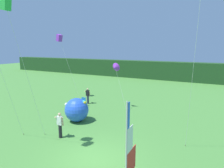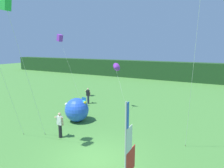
% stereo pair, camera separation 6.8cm
% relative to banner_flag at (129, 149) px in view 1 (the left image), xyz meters
% --- Properties ---
extents(ground_plane, '(120.00, 120.00, 0.00)m').
position_rel_banner_flag_xyz_m(ground_plane, '(-2.48, 1.28, -1.85)').
color(ground_plane, '#478438').
extents(distant_treeline, '(80.00, 2.40, 3.25)m').
position_rel_banner_flag_xyz_m(distant_treeline, '(-2.48, 28.86, -0.23)').
color(distant_treeline, '#1E421E').
rests_on(distant_treeline, ground).
extents(banner_flag, '(0.06, 1.03, 3.86)m').
position_rel_banner_flag_xyz_m(banner_flag, '(0.00, 0.00, 0.00)').
color(banner_flag, '#B7B7BC').
rests_on(banner_flag, ground).
extents(person_near_banner, '(0.55, 0.48, 1.63)m').
position_rel_banner_flag_xyz_m(person_near_banner, '(-8.60, 9.63, -0.98)').
color(person_near_banner, '#2D334C').
rests_on(person_near_banner, ground).
extents(person_mid_field, '(0.55, 0.48, 1.68)m').
position_rel_banner_flag_xyz_m(person_mid_field, '(-5.76, 2.37, -0.95)').
color(person_mid_field, black).
rests_on(person_mid_field, ground).
extents(inflatable_balloon, '(1.87, 1.87, 1.87)m').
position_rel_banner_flag_xyz_m(inflatable_balloon, '(-6.58, 5.17, -0.91)').
color(inflatable_balloon, blue).
rests_on(inflatable_balloon, ground).
extents(folding_chair, '(0.51, 0.51, 0.89)m').
position_rel_banner_flag_xyz_m(folding_chair, '(-8.49, 8.60, -1.34)').
color(folding_chair, '#BCBCC1').
rests_on(folding_chair, ground).
extents(kite_purple_delta_3, '(2.04, 1.10, 4.36)m').
position_rel_banner_flag_xyz_m(kite_purple_delta_3, '(-5.39, 9.55, 2.07)').
color(kite_purple_delta_3, brown).
rests_on(kite_purple_delta_3, ground).
extents(kite_green_box_4, '(0.55, 2.38, 8.21)m').
position_rel_banner_flag_xyz_m(kite_green_box_4, '(-6.79, 0.10, 5.98)').
color(kite_green_box_4, brown).
rests_on(kite_green_box_4, ground).
extents(kite_purple_box_5, '(2.81, 0.60, 7.18)m').
position_rel_banner_flag_xyz_m(kite_purple_box_5, '(-12.50, 10.11, 4.90)').
color(kite_purple_box_5, brown).
rests_on(kite_purple_box_5, ground).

